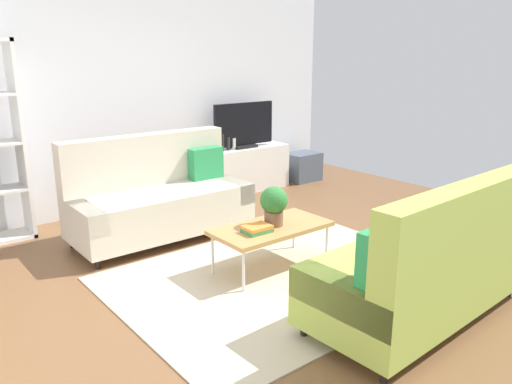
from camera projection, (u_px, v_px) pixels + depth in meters
name	position (u px, v px, depth m)	size (l,w,h in m)	color
ground_plane	(271.00, 274.00, 4.59)	(7.68, 7.68, 0.00)	brown
wall_far	(128.00, 94.00, 6.31)	(6.40, 0.12, 2.90)	silver
area_rug	(281.00, 276.00, 4.53)	(2.90, 2.20, 0.01)	beige
couch_beige	(159.00, 198.00, 5.42)	(1.90, 0.85, 1.10)	beige
couch_green	(426.00, 264.00, 3.69)	(1.93, 0.91, 1.10)	#A3BC4C
coffee_table	(271.00, 229.00, 4.60)	(1.10, 0.56, 0.42)	#B7844C
tv_console	(243.00, 169.00, 7.30)	(1.40, 0.44, 0.64)	silver
tv	(244.00, 126.00, 7.12)	(1.00, 0.20, 0.64)	black
storage_trunk	(303.00, 167.00, 7.91)	(0.52, 0.40, 0.44)	#4C5666
potted_plant	(274.00, 204.00, 4.56)	(0.25, 0.25, 0.37)	brown
table_book_0	(257.00, 230.00, 4.43)	(0.24, 0.18, 0.04)	#3F8C4C
table_book_1	(257.00, 227.00, 4.42)	(0.24, 0.18, 0.03)	orange
vase_0	(207.00, 147.00, 6.88)	(0.13, 0.13, 0.14)	#B24C4C
bottle_0	(222.00, 143.00, 6.92)	(0.04, 0.04, 0.24)	#262626
bottle_1	(228.00, 144.00, 6.98)	(0.05, 0.05, 0.19)	#262626
bottle_2	(234.00, 144.00, 7.04)	(0.05, 0.05, 0.16)	silver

